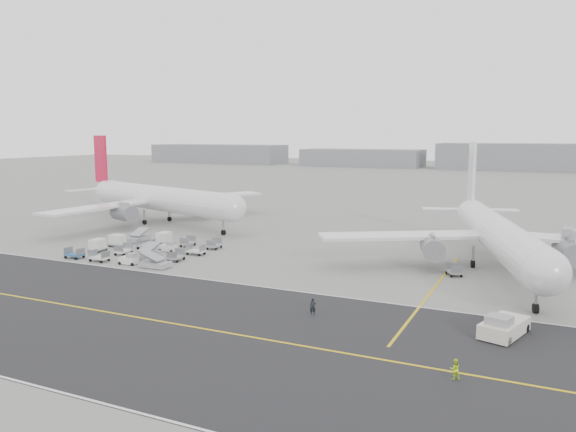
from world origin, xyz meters
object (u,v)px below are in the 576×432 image
at_px(ground_crew_a, 313,307).
at_px(airliner_a, 157,198).
at_px(ground_crew_b, 455,369).
at_px(airliner_b, 496,233).
at_px(pushback_tug, 504,327).

bearing_deg(ground_crew_a, airliner_a, 120.83).
relative_size(ground_crew_a, ground_crew_b, 1.11).
distance_m(airliner_b, ground_crew_b, 39.64).
xyz_separation_m(airliner_b, pushback_tug, (3.22, -27.88, -4.09)).
height_order(ground_crew_a, ground_crew_b, ground_crew_a).
relative_size(airliner_a, pushback_tug, 6.55).
bearing_deg(ground_crew_b, airliner_a, -60.28).
bearing_deg(airliner_a, ground_crew_a, -110.88).
xyz_separation_m(airliner_b, ground_crew_b, (0.60, -39.42, -4.19)).
height_order(airliner_b, ground_crew_b, airliner_b).
bearing_deg(airliner_a, ground_crew_b, -109.31).
bearing_deg(ground_crew_a, ground_crew_b, -51.78).
bearing_deg(airliner_b, ground_crew_b, -105.80).
distance_m(pushback_tug, ground_crew_b, 11.83).
distance_m(airliner_a, ground_crew_b, 87.21).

